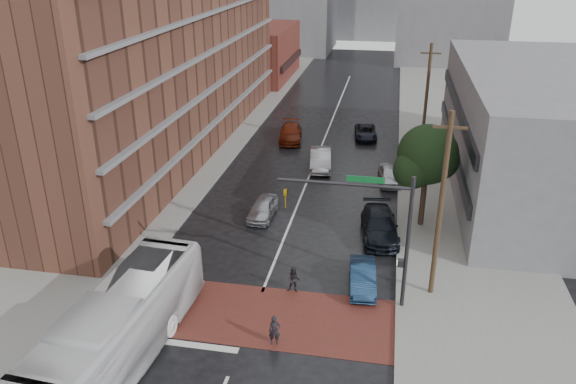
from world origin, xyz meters
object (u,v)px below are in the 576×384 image
Objects in this scene: transit_bus at (116,332)px; car_travel_c at (291,133)px; pedestrian_b at (294,280)px; car_parked_near at (363,277)px; car_parked_mid at (380,226)px; suv_travel at (366,132)px; car_parked_far at (389,175)px; car_travel_a at (263,208)px; pedestrian_a at (275,331)px; car_travel_b at (321,159)px.

car_travel_c is at bearing 90.55° from transit_bus.
pedestrian_b is 0.29× the size of car_travel_c.
car_parked_near is 0.72× the size of car_parked_mid.
transit_bus is 8.60× the size of pedestrian_b.
car_parked_near reaches higher than suv_travel.
car_parked_mid is 1.38× the size of car_parked_far.
car_parked_near is (10.09, 8.11, -1.10)m from transit_bus.
car_parked_mid is at bearing -7.90° from car_travel_a.
pedestrian_a is 0.39× the size of car_parked_near.
pedestrian_b is 25.46m from car_travel_c.
transit_bus reaches higher than pedestrian_b.
car_parked_mid is 9.03m from car_parked_far.
pedestrian_a is at bearing -88.56° from car_travel_c.
pedestrian_a is 0.31× the size of car_travel_b.
car_parked_far is at bearing -50.85° from car_travel_c.
car_parked_far is (4.65, 16.14, -0.07)m from pedestrian_b.
car_travel_c is at bearing 109.67° from car_parked_mid.
suv_travel is at bearing 71.24° from pedestrian_a.
car_travel_c is at bearing 129.13° from car_parked_far.
car_travel_a is 0.80× the size of car_travel_b.
transit_bus is 32.07m from car_travel_c.
car_parked_far is at bearing 67.91° from transit_bus.
car_travel_c is 25.30m from car_parked_near.
pedestrian_b is at bearing -100.65° from suv_travel.
pedestrian_b is at bearing 73.90° from pedestrian_a.
pedestrian_a is 0.39× the size of car_parked_far.
suv_travel is at bearing 95.20° from car_parked_far.
car_parked_mid is at bearing -70.86° from car_travel_c.
car_travel_a is 1.00× the size of car_parked_far.
suv_travel is at bearing 74.44° from car_travel_a.
pedestrian_a is 22.75m from car_travel_b.
car_parked_mid is (2.03, -19.87, 0.17)m from suv_travel.
transit_bus is 12.99m from car_parked_near.
suv_travel is 1.12× the size of car_parked_far.
transit_bus reaches higher than pedestrian_a.
car_parked_mid is (8.99, -17.90, 0.04)m from car_travel_c.
transit_bus is 35.09m from suv_travel.
car_travel_a is at bearing -93.67° from car_travel_c.
car_travel_c is at bearing 100.41° from pedestrian_b.
transit_bus is at bearing -123.36° from car_parked_far.
transit_bus is at bearing -172.43° from pedestrian_a.
car_travel_b reaches higher than suv_travel.
car_travel_b reaches higher than car_parked_far.
car_travel_a is at bearing 83.15° from transit_bus.
transit_bus is 25.71m from car_parked_far.
pedestrian_b is at bearing -127.75° from car_parked_mid.
pedestrian_a is 0.30× the size of car_travel_c.
car_travel_b is at bearing 108.05° from car_parked_mid.
suv_travel is 19.97m from car_parked_mid.
car_parked_mid reaches higher than car_travel_c.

